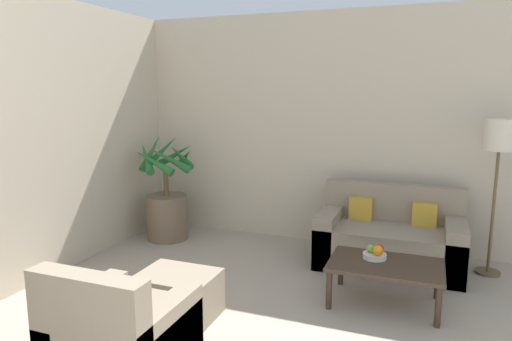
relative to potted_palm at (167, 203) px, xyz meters
The scene contains 11 objects.
wall_back 2.91m from the potted_palm, 12.74° to the left, with size 7.91×0.06×2.70m.
potted_palm is the anchor object (origin of this frame).
sofa_loveseat 2.64m from the potted_palm, ahead, with size 1.44×0.78×0.82m.
floor_lamp 3.68m from the potted_palm, ahead, with size 0.29×0.29×1.54m.
coffee_table 2.81m from the potted_palm, 17.59° to the right, with size 0.94×0.62×0.36m.
fruit_bowl 2.68m from the potted_palm, 16.49° to the right, with size 0.20×0.20×0.04m.
apple_red 2.70m from the potted_palm, 15.29° to the right, with size 0.07×0.07×0.07m.
apple_green 2.64m from the potted_palm, 16.42° to the right, with size 0.07×0.07×0.07m.
orange_fruit 2.72m from the potted_palm, 17.13° to the right, with size 0.09×0.09×0.09m.
armchair 2.70m from the potted_palm, 64.70° to the right, with size 0.78×0.76×0.76m.
ottoman 2.04m from the potted_palm, 55.80° to the right, with size 0.62×0.47×0.37m.
Camera 1 is at (0.25, 0.50, 1.82)m, focal length 32.00 mm.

